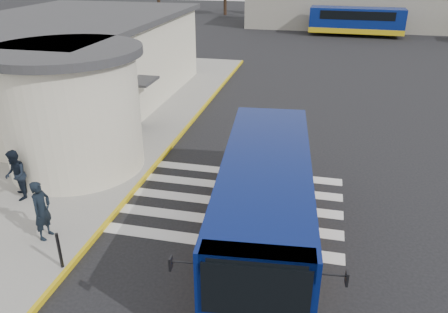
% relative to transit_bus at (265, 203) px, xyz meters
% --- Properties ---
extents(ground, '(140.00, 140.00, 0.00)m').
position_rel_transit_bus_xyz_m(ground, '(-1.03, 2.75, -1.31)').
color(ground, black).
rests_on(ground, ground).
extents(sidewalk, '(10.00, 34.00, 0.15)m').
position_rel_transit_bus_xyz_m(sidewalk, '(-10.03, 6.75, -1.24)').
color(sidewalk, gray).
rests_on(sidewalk, ground).
extents(curb_strip, '(0.12, 34.00, 0.16)m').
position_rel_transit_bus_xyz_m(curb_strip, '(-5.08, 6.75, -1.23)').
color(curb_strip, gold).
rests_on(curb_strip, ground).
extents(station_building, '(12.70, 18.70, 4.80)m').
position_rel_transit_bus_xyz_m(station_building, '(-11.88, 9.66, 1.25)').
color(station_building, beige).
rests_on(station_building, ground).
extents(crosswalk, '(8.00, 5.35, 0.01)m').
position_rel_transit_bus_xyz_m(crosswalk, '(-1.53, 1.95, -1.31)').
color(crosswalk, silver).
rests_on(crosswalk, ground).
extents(depot_building, '(26.40, 8.40, 4.20)m').
position_rel_transit_bus_xyz_m(depot_building, '(4.97, 44.75, 0.79)').
color(depot_building, gray).
rests_on(depot_building, ground).
extents(transit_bus, '(3.85, 9.93, 2.75)m').
position_rel_transit_bus_xyz_m(transit_bus, '(0.00, 0.00, 0.00)').
color(transit_bus, '#071453').
rests_on(transit_bus, ground).
extents(pedestrian_a, '(0.49, 0.72, 1.90)m').
position_rel_transit_bus_xyz_m(pedestrian_a, '(-6.47, -1.51, -0.22)').
color(pedestrian_a, black).
rests_on(pedestrian_a, sidewalk).
extents(pedestrian_b, '(1.08, 1.12, 1.82)m').
position_rel_transit_bus_xyz_m(pedestrian_b, '(-8.75, 0.37, -0.25)').
color(pedestrian_b, black).
rests_on(pedestrian_b, sidewalk).
extents(bollard, '(0.09, 0.09, 1.11)m').
position_rel_transit_bus_xyz_m(bollard, '(-5.23, -2.69, -0.61)').
color(bollard, black).
rests_on(bollard, sidewalk).
extents(far_bus_a, '(9.76, 3.04, 2.50)m').
position_rel_transit_bus_xyz_m(far_bus_a, '(4.37, 38.63, 0.31)').
color(far_bus_a, navy).
rests_on(far_bus_a, ground).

